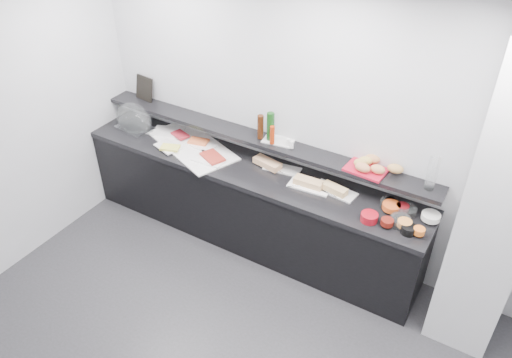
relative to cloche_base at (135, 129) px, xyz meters
The scene contains 55 objects.
back_wall 2.19m from the cloche_base, ahead, with size 5.00×0.02×2.70m, color silver.
ceiling 3.24m from the cloche_base, 38.40° to the right, with size 5.00×5.00×0.00m, color white.
column 3.65m from the cloche_base, ahead, with size 0.50×0.50×2.70m, color silver.
buffet_cabinet 1.50m from the cloche_base, ahead, with size 3.60×0.60×0.85m, color black.
counter_top 1.42m from the cloche_base, ahead, with size 3.62×0.62×0.05m, color black.
wall_shelf 1.45m from the cloche_base, ahead, with size 3.60×0.25×0.04m, color black.
cloche_base is the anchor object (origin of this frame).
cloche_dome 0.11m from the cloche_base, 129.68° to the left, with size 0.47×0.31×0.34m, color white.
linen_runner 0.73m from the cloche_base, ahead, with size 1.05×0.49×0.01m, color white.
platter_meat_a 0.38m from the cloche_base, 21.52° to the left, with size 0.32×0.22×0.01m, color silver.
food_meat_a 0.54m from the cloche_base, 13.08° to the left, with size 0.19×0.12×0.02m, color maroon.
platter_salmon 0.82m from the cloche_base, ahead, with size 0.29×0.19×0.01m, color white.
food_salmon 0.78m from the cloche_base, ahead, with size 0.20×0.13×0.02m, color orange.
platter_cheese 0.56m from the cloche_base, 11.79° to the right, with size 0.26×0.18×0.01m, color white.
food_cheese 0.61m from the cloche_base, 12.69° to the right, with size 0.19×0.12×0.02m, color #E3DF58.
platter_meat_b 1.05m from the cloche_base, ahead, with size 0.31×0.21×0.01m, color white.
food_meat_b 1.07m from the cloche_base, ahead, with size 0.25×0.16×0.02m, color maroon.
sandwich_plate_left 1.74m from the cloche_base, ahead, with size 0.35×0.15×0.01m, color white.
sandwich_food_left 1.59m from the cloche_base, ahead, with size 0.29×0.11×0.06m, color tan.
tongs_left 1.71m from the cloche_base, ahead, with size 0.01×0.01×0.16m, color #ABADB2.
sandwich_plate_mid 2.08m from the cloche_base, ahead, with size 0.39×0.17×0.01m, color white.
sandwich_food_mid 2.07m from the cloche_base, ahead, with size 0.27×0.10×0.06m, color tan.
tongs_mid 1.97m from the cloche_base, ahead, with size 0.01×0.01×0.16m, color silver.
sandwich_plate_right 2.31m from the cloche_base, ahead, with size 0.39×0.17×0.01m, color white.
sandwich_food_right 2.32m from the cloche_base, ahead, with size 0.23×0.09×0.06m, color tan.
tongs_right 2.29m from the cloche_base, ahead, with size 0.01×0.01×0.16m, color silver.
bowl_glass_fruit 2.80m from the cloche_base, ahead, with size 0.15×0.15×0.07m, color silver.
fill_glass_fruit 2.83m from the cloche_base, ahead, with size 0.16×0.16×0.05m, color #DE551E.
bowl_black_jam 2.83m from the cloche_base, ahead, with size 0.13×0.13×0.07m, color black.
fill_black_jam 2.92m from the cloche_base, ahead, with size 0.11×0.11×0.05m, color #610D12.
bowl_glass_cream 2.96m from the cloche_base, ahead, with size 0.17×0.17×0.07m, color white.
fill_glass_cream 3.16m from the cloche_base, ahead, with size 0.16×0.16×0.05m, color white.
bowl_red_jam 2.72m from the cloche_base, ahead, with size 0.14×0.14×0.07m, color maroon.
fill_red_jam 2.87m from the cloche_base, ahead, with size 0.10×0.10×0.05m, color #5F140D.
bowl_glass_salmon 2.96m from the cloche_base, ahead, with size 0.17×0.17×0.07m, color white.
fill_glass_salmon 3.00m from the cloche_base, ahead, with size 0.12×0.12×0.05m, color orange.
bowl_black_fruit 3.05m from the cloche_base, ahead, with size 0.12×0.12×0.07m, color black.
fill_black_fruit 3.13m from the cloche_base, ahead, with size 0.09×0.09×0.05m, color orange.
framed_print 0.45m from the cloche_base, 99.06° to the left, with size 0.23×0.02×0.26m, color black.
print_art 0.45m from the cloche_base, 93.79° to the left, with size 0.16×0.00×0.22m, color tan.
condiment_tray 1.68m from the cloche_base, ahead, with size 0.29×0.18×0.01m, color silver.
bottle_green_a 1.63m from the cloche_base, ahead, with size 0.05×0.05×0.26m, color #103A0F.
bottle_brown 1.53m from the cloche_base, ahead, with size 0.06×0.06×0.24m, color #37190A.
bottle_green_b 1.62m from the cloche_base, ahead, with size 0.06×0.06×0.28m, color #113E11.
bottle_hot 1.66m from the cloche_base, ahead, with size 0.05×0.05×0.18m, color #A02B0B.
shaker_salt 1.80m from the cloche_base, ahead, with size 0.03×0.03×0.07m, color white.
shaker_pepper 1.85m from the cloche_base, ahead, with size 0.03×0.03×0.07m, color white.
bread_tray 2.55m from the cloche_base, ahead, with size 0.35×0.24×0.02m, color #B4132B.
bread_roll_n 2.58m from the cloche_base, ahead, with size 0.14×0.09×0.08m, color #B67745.
bread_roll_ne 2.79m from the cloche_base, ahead, with size 0.14×0.09×0.08m, color #B28043.
bread_roll_sw 2.54m from the cloche_base, ahead, with size 0.14×0.09×0.08m, color #BD7548.
bread_roll_se 2.66m from the cloche_base, ahead, with size 0.13×0.08×0.08m, color #C47D4A.
bread_roll_midw 2.50m from the cloche_base, ahead, with size 0.12×0.08×0.08m, color #B28D44.
bread_roll_mide 2.53m from the cloche_base, ahead, with size 0.12×0.08×0.08m, color tan.
carafe 3.10m from the cloche_base, ahead, with size 0.09×0.09×0.30m, color white.
Camera 1 is at (1.44, -1.69, 3.60)m, focal length 35.00 mm.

